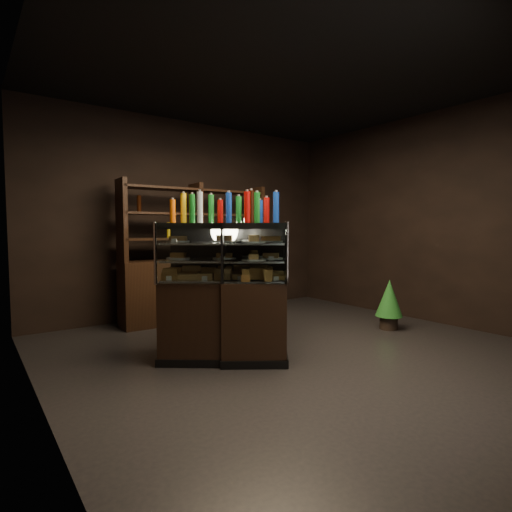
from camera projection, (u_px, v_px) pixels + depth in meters
The scene contains 7 objects.
ground at pixel (298, 351), 4.39m from camera, with size 5.00×5.00×0.00m, color black.
room_shell at pixel (299, 172), 4.26m from camera, with size 5.02×5.02×3.01m.
display_case at pixel (240, 310), 4.26m from camera, with size 1.75×1.43×1.41m.
food_display at pixel (240, 258), 4.22m from camera, with size 1.35×1.06×0.43m.
bottles_top at pixel (239, 210), 4.19m from camera, with size 1.18×0.92×0.30m.
potted_conifer at pixel (389, 297), 5.31m from camera, with size 0.35×0.35×0.75m.
back_shelving at pixel (197, 278), 5.90m from camera, with size 2.22×0.49×2.00m.
Camera 1 is at (-2.91, -3.21, 1.34)m, focal length 28.00 mm.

